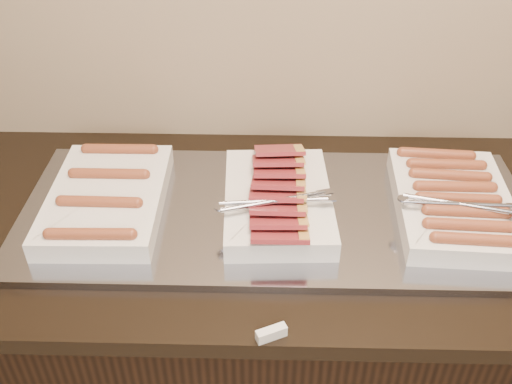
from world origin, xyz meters
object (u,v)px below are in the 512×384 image
Objects in this scene: dish_right at (453,202)px; counter at (274,338)px; dish_left at (107,197)px; dish_center at (278,199)px; warming_tray at (277,213)px.

counter is at bearing -177.55° from dish_right.
dish_right is (0.80, -0.00, 0.00)m from dish_left.
dish_left is (-0.40, 0.00, 0.50)m from counter.
dish_center is at bearing -177.00° from dish_right.
warming_tray is at bearing -177.55° from dish_right.
dish_left is (-0.40, 0.00, 0.04)m from warming_tray.
dish_right is at bearing -1.24° from dish_left.
dish_left is at bearing -177.30° from dish_right.
dish_center is 0.98× the size of dish_right.
dish_right is (0.40, -0.00, 0.50)m from counter.
dish_right reaches higher than warming_tray.
dish_center is (0.40, -0.00, 0.01)m from dish_left.
dish_center reaches higher than dish_left.
counter is 0.46m from warming_tray.
counter is 5.21× the size of dish_right.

